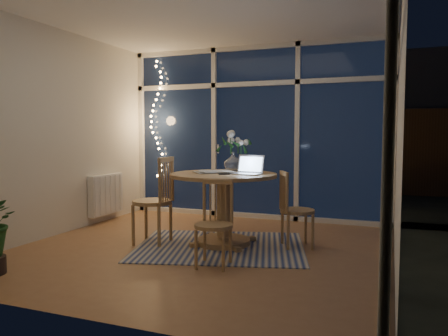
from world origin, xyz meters
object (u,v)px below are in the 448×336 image
at_px(chair_front, 214,223).
at_px(flower_vase, 233,163).
at_px(dining_table, 224,209).
at_px(laptop, 246,164).
at_px(chair_right, 297,209).
at_px(chair_left, 152,200).

height_order(chair_front, flower_vase, flower_vase).
bearing_deg(dining_table, laptop, -5.82).
distance_m(chair_front, flower_vase, 1.26).
xyz_separation_m(chair_right, laptop, (-0.53, -0.22, 0.51)).
height_order(laptop, flower_vase, laptop).
distance_m(dining_table, laptop, 0.60).
relative_size(chair_right, laptop, 2.75).
xyz_separation_m(chair_right, flower_vase, (-0.82, 0.13, 0.50)).
relative_size(chair_left, chair_right, 1.18).
bearing_deg(chair_front, chair_left, 144.41).
bearing_deg(flower_vase, laptop, -50.97).
bearing_deg(flower_vase, dining_table, -89.94).
distance_m(dining_table, chair_left, 0.84).
bearing_deg(dining_table, chair_left, -164.15).
bearing_deg(chair_right, dining_table, 76.77).
relative_size(dining_table, chair_right, 1.39).
xyz_separation_m(chair_left, laptop, (1.09, 0.20, 0.43)).
bearing_deg(laptop, chair_left, -161.29).
relative_size(chair_left, laptop, 3.24).
distance_m(chair_left, flower_vase, 1.06).
height_order(dining_table, flower_vase, flower_vase).
distance_m(chair_left, laptop, 1.19).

